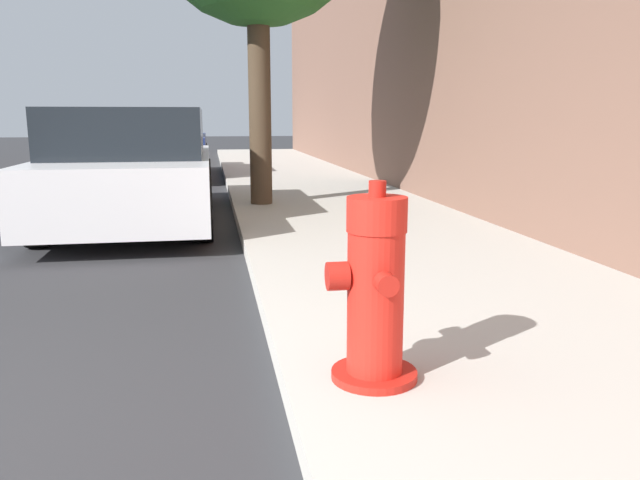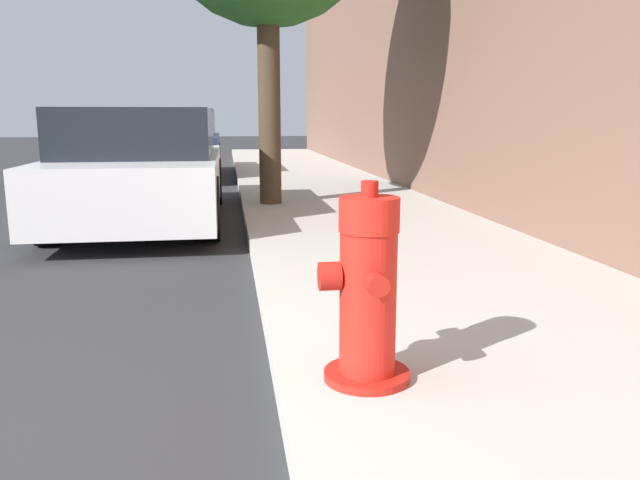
# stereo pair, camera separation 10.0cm
# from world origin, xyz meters

# --- Properties ---
(sidewalk_slab) EXTENTS (2.64, 40.00, 0.13)m
(sidewalk_slab) POSITION_xyz_m (3.01, 0.00, 0.06)
(sidewalk_slab) COLOR #B7B2A8
(sidewalk_slab) RESTS_ON ground_plane
(fire_hydrant) EXTENTS (0.39, 0.39, 0.85)m
(fire_hydrant) POSITION_xyz_m (2.07, 0.30, 0.51)
(fire_hydrant) COLOR red
(fire_hydrant) RESTS_ON sidewalk_slab
(parked_car_near) EXTENTS (1.76, 4.40, 1.33)m
(parked_car_near) POSITION_xyz_m (0.54, 5.46, 0.65)
(parked_car_near) COLOR silver
(parked_car_near) RESTS_ON ground_plane
(parked_car_mid) EXTENTS (1.85, 3.93, 1.39)m
(parked_car_mid) POSITION_xyz_m (0.43, 11.11, 0.68)
(parked_car_mid) COLOR navy
(parked_car_mid) RESTS_ON ground_plane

